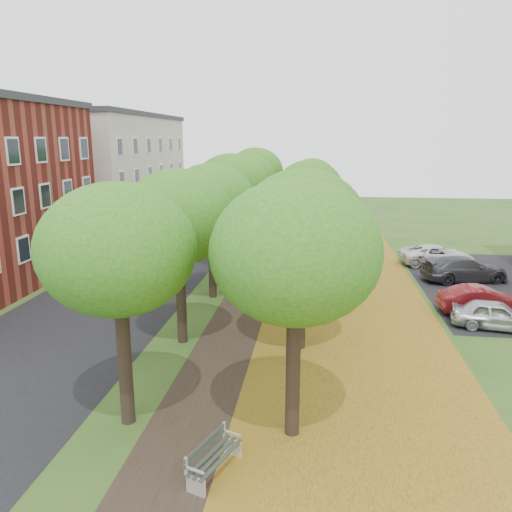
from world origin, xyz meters
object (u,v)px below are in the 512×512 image
(car_grey, at_px, (464,269))
(bench, at_px, (213,457))
(car_white, at_px, (437,255))
(car_red, at_px, (483,301))
(car_silver, at_px, (496,315))

(car_grey, bearing_deg, bench, 136.63)
(car_grey, bearing_deg, car_white, -2.35)
(car_red, xyz_separation_m, car_white, (0.00, 9.54, -0.00))
(car_red, bearing_deg, bench, 139.57)
(bench, xyz_separation_m, car_white, (10.24, 22.46, 0.20))
(bench, bearing_deg, car_white, -3.33)
(bench, distance_m, car_grey, 21.68)
(bench, relative_size, car_silver, 0.52)
(car_red, xyz_separation_m, car_grey, (0.71, 5.78, 0.06))
(car_silver, height_order, car_white, car_white)
(bench, height_order, car_silver, car_silver)
(car_white, bearing_deg, car_silver, 174.01)
(car_silver, bearing_deg, car_red, 10.13)
(car_silver, height_order, car_red, car_red)
(bench, height_order, car_red, car_red)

